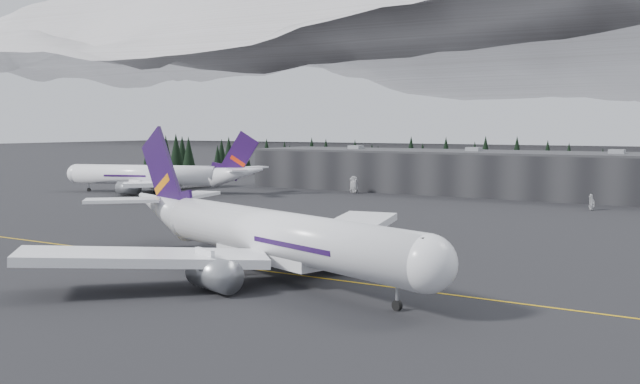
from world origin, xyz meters
The scene contains 8 objects.
ground centered at (0.00, 0.00, 0.00)m, with size 1400.00×1400.00×0.00m, color black.
taxiline centered at (0.00, -2.00, 0.01)m, with size 400.00×0.40×0.02m, color gold.
terminal centered at (0.00, 125.00, 6.30)m, with size 160.00×30.00×12.60m.
treeline centered at (0.00, 162.00, 7.50)m, with size 360.00×20.00×15.00m, color black.
jet_main centered at (4.49, -3.83, 5.62)m, with size 65.97×59.44×19.93m.
jet_parked centered at (-89.66, 76.18, 5.26)m, with size 61.82×55.74×18.66m.
gse_vehicle_a centered at (-39.99, 105.63, 0.71)m, with size 2.36×5.13×1.42m, color silver.
gse_vehicle_b centered at (29.16, 96.65, 0.67)m, with size 1.58×3.92×1.33m, color silver.
Camera 1 is at (61.18, -80.77, 19.83)m, focal length 40.00 mm.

